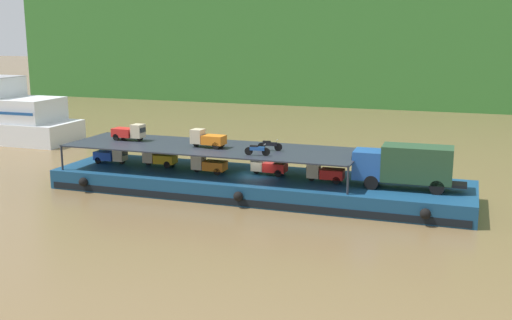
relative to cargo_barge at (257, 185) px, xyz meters
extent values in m
plane|color=brown|center=(0.00, 0.02, -0.75)|extent=(400.00, 400.00, 0.00)
cube|color=navy|center=(0.00, 0.02, 0.00)|extent=(32.39, 7.63, 1.50)
cube|color=black|center=(0.00, -3.81, -0.40)|extent=(31.74, 0.06, 0.50)
sphere|color=black|center=(-12.96, -4.01, 0.10)|extent=(0.71, 0.71, 0.71)
sphere|color=black|center=(0.00, -4.01, 0.10)|extent=(0.71, 0.71, 0.71)
sphere|color=black|center=(12.96, -4.01, 0.10)|extent=(0.71, 0.71, 0.71)
cube|color=#1E4C99|center=(8.60, -0.44, 2.35)|extent=(2.05, 2.23, 2.00)
cube|color=#192833|center=(7.57, -0.46, 2.70)|extent=(0.10, 1.84, 0.60)
cube|color=#234228|center=(11.99, -0.37, 2.60)|extent=(4.85, 2.40, 2.50)
cube|color=black|center=(11.99, -0.37, 1.30)|extent=(6.83, 1.52, 0.20)
cylinder|color=black|center=(8.97, 0.58, 1.25)|extent=(1.01, 0.30, 1.00)
cylinder|color=black|center=(9.02, -1.44, 1.25)|extent=(1.01, 0.30, 1.00)
cylinder|color=black|center=(13.41, 0.67, 1.25)|extent=(1.01, 0.30, 1.00)
cylinder|color=black|center=(13.46, -1.35, 1.25)|extent=(1.01, 0.30, 1.00)
cylinder|color=#232833|center=(7.71, 3.36, 1.75)|extent=(0.16, 0.16, 2.00)
cylinder|color=#232833|center=(7.71, -3.31, 1.75)|extent=(0.16, 0.16, 2.00)
cylinder|color=#232833|center=(-15.31, 3.36, 1.75)|extent=(0.16, 0.16, 2.00)
cylinder|color=#232833|center=(-15.31, -3.31, 1.75)|extent=(0.16, 0.16, 2.00)
cube|color=#232833|center=(-3.80, 0.02, 2.70)|extent=(23.19, 6.83, 0.10)
cube|color=#1E47B7|center=(-13.54, 0.18, 1.38)|extent=(1.72, 1.22, 0.70)
cube|color=beige|center=(-12.14, 0.19, 1.58)|extent=(0.91, 1.01, 1.10)
cube|color=#19232D|center=(-11.67, 0.20, 1.69)|extent=(0.05, 0.85, 0.38)
cylinder|color=black|center=(-11.99, 0.20, 1.03)|extent=(0.56, 0.15, 0.56)
cylinder|color=black|center=(-13.93, -0.36, 1.03)|extent=(0.56, 0.15, 0.56)
cylinder|color=black|center=(-13.95, 0.70, 1.03)|extent=(0.56, 0.15, 0.56)
cube|color=gold|center=(-8.11, 0.54, 1.38)|extent=(1.74, 1.26, 0.70)
cube|color=beige|center=(-9.51, 0.49, 1.58)|extent=(0.93, 1.03, 1.10)
cube|color=#19232D|center=(-9.98, 0.47, 1.69)|extent=(0.07, 0.85, 0.38)
cylinder|color=black|center=(-9.66, 0.48, 1.03)|extent=(0.56, 0.16, 0.56)
cylinder|color=black|center=(-7.73, 1.08, 1.03)|extent=(0.56, 0.16, 0.56)
cylinder|color=black|center=(-7.69, 0.02, 1.03)|extent=(0.56, 0.16, 0.56)
cube|color=orange|center=(-3.26, -0.49, 1.38)|extent=(1.71, 1.21, 0.70)
cube|color=beige|center=(-4.66, -0.50, 1.58)|extent=(0.91, 1.01, 1.10)
cube|color=#19232D|center=(-5.13, -0.50, 1.69)|extent=(0.05, 0.85, 0.38)
cylinder|color=black|center=(-4.81, -0.50, 1.03)|extent=(0.56, 0.14, 0.56)
cylinder|color=black|center=(-2.87, 0.05, 1.03)|extent=(0.56, 0.14, 0.56)
cylinder|color=black|center=(-2.86, -1.01, 1.03)|extent=(0.56, 0.14, 0.56)
cube|color=red|center=(1.34, 0.54, 1.38)|extent=(1.71, 1.21, 0.70)
cube|color=#C6B793|center=(-0.06, 0.55, 1.58)|extent=(0.91, 1.01, 1.10)
cube|color=#19232D|center=(-0.53, 0.56, 1.69)|extent=(0.05, 0.85, 0.38)
cylinder|color=black|center=(-0.21, 0.56, 1.03)|extent=(0.56, 0.14, 0.56)
cylinder|color=black|center=(1.74, 1.07, 1.03)|extent=(0.56, 0.14, 0.56)
cylinder|color=black|center=(1.74, 0.01, 1.03)|extent=(0.56, 0.14, 0.56)
cube|color=red|center=(5.98, -0.23, 1.38)|extent=(1.74, 1.25, 0.70)
cube|color=#C6B793|center=(4.58, -0.28, 1.58)|extent=(0.93, 1.03, 1.10)
cube|color=#19232D|center=(4.11, -0.29, 1.69)|extent=(0.07, 0.85, 0.38)
cylinder|color=black|center=(4.43, -0.28, 1.03)|extent=(0.56, 0.16, 0.56)
cylinder|color=black|center=(6.36, 0.31, 1.03)|extent=(0.56, 0.16, 0.56)
cylinder|color=black|center=(6.40, -0.75, 1.03)|extent=(0.56, 0.16, 0.56)
cube|color=red|center=(-11.91, 0.52, 3.38)|extent=(1.75, 1.27, 0.70)
cube|color=#C6B793|center=(-10.51, 0.46, 3.58)|extent=(0.94, 1.04, 1.10)
cube|color=#19232D|center=(-10.04, 0.44, 3.69)|extent=(0.08, 0.85, 0.38)
cylinder|color=black|center=(-10.36, 0.45, 3.03)|extent=(0.57, 0.16, 0.56)
cylinder|color=black|center=(-12.33, 0.00, 3.03)|extent=(0.57, 0.16, 0.56)
cylinder|color=black|center=(-12.29, 1.06, 3.03)|extent=(0.57, 0.16, 0.56)
cube|color=orange|center=(-3.41, -0.29, 3.38)|extent=(1.75, 1.28, 0.70)
cube|color=#C6B793|center=(-4.81, -0.23, 3.58)|extent=(0.95, 1.04, 1.10)
cube|color=#19232D|center=(-5.28, -0.20, 3.69)|extent=(0.08, 0.85, 0.38)
cylinder|color=black|center=(-4.96, -0.22, 3.03)|extent=(0.57, 0.17, 0.56)
cylinder|color=black|center=(-2.99, 0.22, 3.03)|extent=(0.57, 0.17, 0.56)
cylinder|color=black|center=(-3.04, -0.84, 3.03)|extent=(0.57, 0.17, 0.56)
cylinder|color=black|center=(1.40, -1.97, 3.05)|extent=(0.61, 0.15, 0.60)
cylinder|color=black|center=(0.11, -2.09, 3.05)|extent=(0.61, 0.15, 0.60)
cube|color=#1E4C99|center=(0.76, -2.03, 3.27)|extent=(1.11, 0.30, 0.28)
cube|color=black|center=(0.51, -2.05, 3.45)|extent=(0.62, 0.25, 0.12)
cylinder|color=#B2B2B7|center=(1.30, -1.98, 3.60)|extent=(0.09, 0.55, 0.04)
cylinder|color=black|center=(1.70, 0.11, 3.05)|extent=(0.61, 0.18, 0.60)
cylinder|color=black|center=(0.42, -0.06, 3.05)|extent=(0.61, 0.18, 0.60)
cube|color=black|center=(1.06, 0.02, 3.27)|extent=(1.12, 0.34, 0.28)
cube|color=black|center=(0.81, -0.01, 3.45)|extent=(0.62, 0.28, 0.12)
cylinder|color=#B2B2B7|center=(1.61, 0.09, 3.60)|extent=(0.11, 0.55, 0.04)
camera|label=1|loc=(15.24, -43.98, 11.81)|focal=43.54mm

